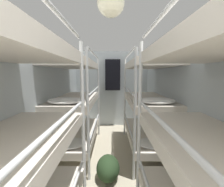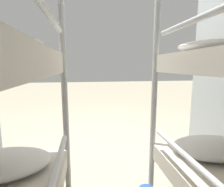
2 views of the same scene
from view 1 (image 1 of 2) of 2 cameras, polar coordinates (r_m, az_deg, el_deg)
The scene contains 8 objects.
wall_left at distance 2.35m, azimuth -28.57°, elevation -4.89°, with size 0.06×5.24×2.28m.
wall_right at distance 2.34m, azimuth 28.35°, elevation -4.93°, with size 0.06×5.24×2.28m.
wall_back at distance 4.62m, azimuth -0.02°, elevation 1.66°, with size 2.29×0.06×2.28m.
bunk_stack_left_far at distance 3.02m, azimuth -13.57°, elevation -2.50°, with size 0.76×1.77×2.00m.
bunk_stack_right_far at distance 3.02m, azimuth 13.42°, elevation -2.51°, with size 0.76×1.77×2.00m.
duffel_bag at distance 2.56m, azimuth -1.44°, elevation -26.43°, with size 0.35×0.48×0.35m.
hanging_coat at distance 4.45m, azimuth 0.38°, elevation 7.09°, with size 0.44×0.12×0.90m.
ceiling_light at distance 1.52m, azimuth -0.32°, elevation 31.26°, with size 0.24×0.24×0.24m.
Camera 1 is at (0.01, 0.55, 1.60)m, focal length 24.00 mm.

